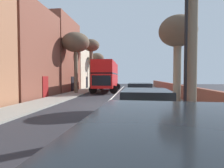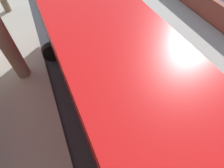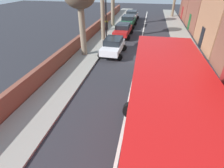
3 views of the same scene
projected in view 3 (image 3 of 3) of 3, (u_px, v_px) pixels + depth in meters
name	position (u px, v px, depth m)	size (l,w,h in m)	color
ground_plane	(138.00, 55.00, 17.43)	(84.00, 84.00, 0.00)	#28282D
road_centre_line	(138.00, 55.00, 17.43)	(0.16, 54.00, 0.01)	silver
sidewalk_left	(191.00, 59.00, 16.56)	(2.60, 60.00, 0.12)	gray
sidewalk_right	(91.00, 51.00, 18.24)	(2.60, 60.00, 0.12)	gray
boundary_wall_right	(76.00, 45.00, 18.20)	(0.36, 54.00, 1.30)	brown
double_decker_bus	(169.00, 140.00, 5.36)	(3.75, 10.32, 4.06)	red
parked_car_silver_right_0	(132.00, 15.00, 31.35)	(2.62, 4.14, 1.64)	#B7BABF
parked_car_red_right_1	(123.00, 29.00, 22.59)	(2.52, 4.51, 1.59)	#AD1919
parked_car_white_right_2	(113.00, 45.00, 17.24)	(2.45, 4.08, 1.61)	silver
parked_car_green_right_3	(128.00, 21.00, 26.95)	(2.62, 4.51, 1.71)	#1E6038
lamppost_right	(106.00, 6.00, 20.07)	(0.32, 0.32, 6.31)	black
litter_bin_right	(106.00, 25.00, 25.30)	(0.55, 0.55, 1.19)	black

